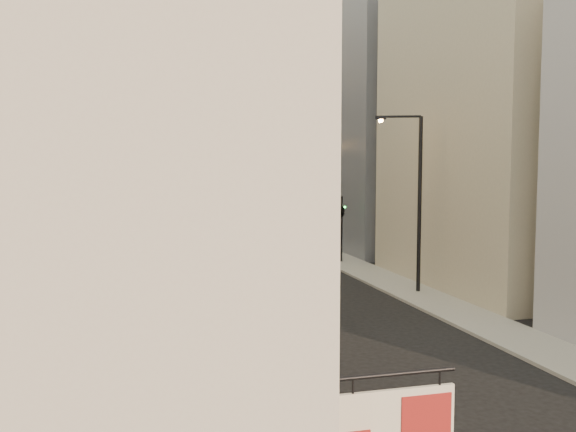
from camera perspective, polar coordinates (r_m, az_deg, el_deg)
The scene contains 16 objects.
sidewalk_left at distance 59.86m, azimuth -11.75°, elevation -2.42°, with size 3.00×140.00×0.15m, color gray.
sidewalk_right at distance 61.98m, azimuth 0.35°, elevation -2.07°, with size 3.00×140.00×0.15m, color gray.
near_building_left at distance 13.43m, azimuth -19.64°, elevation -2.12°, with size 8.30×23.04×12.30m.
left_bldg_beige at distance 30.37m, azimuth -19.16°, elevation 5.40°, with size 8.00×12.00×16.00m, color #B6AC90.
left_bldg_grey at distance 46.40m, azimuth -17.85°, elevation 7.64°, with size 8.00×16.00×20.00m, color #9B9CA0.
left_bldg_tan at distance 64.33m, azimuth -17.06°, elevation 5.49°, with size 8.00×18.00×17.00m, color #8F7A51.
left_bldg_wingrid at distance 84.43m, azimuth -16.67°, elevation 7.68°, with size 8.00×20.00×24.00m, color gray.
right_bldg_beige at distance 40.77m, azimuth 17.60°, elevation 8.06°, with size 8.00×16.00×20.00m, color #B6AC90.
right_bldg_wingrid at distance 58.80m, azimuth 6.93°, elevation 10.14°, with size 8.00×20.00×26.00m, color gray.
highrise at distance 88.76m, azimuth 3.69°, elevation 16.63°, with size 21.00×23.00×51.20m.
clock_tower at distance 97.22m, azimuth -9.96°, elevation 10.75°, with size 14.00×14.00×44.90m.
white_tower at distance 85.38m, azimuth -1.54°, elevation 12.30°, with size 8.00×8.00×41.50m.
streetlamp_mid at distance 37.11m, azimuth 11.22°, elevation 2.05°, with size 2.53×1.18×10.17m.
streetlamp_far at distance 58.06m, azimuth 1.67°, elevation 2.69°, with size 2.45×0.60×9.38m.
traffic_light_left at distance 46.53m, azimuth -10.73°, elevation -0.23°, with size 0.53×0.41×5.00m.
traffic_light_right at distance 47.61m, azimuth 4.79°, elevation 0.42°, with size 0.65×0.65×5.00m.
Camera 1 is at (-9.91, -4.29, 7.59)m, focal length 40.00 mm.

